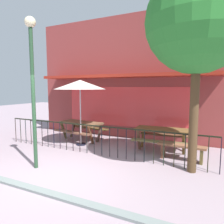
% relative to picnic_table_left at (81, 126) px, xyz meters
% --- Properties ---
extents(ground, '(40.00, 40.00, 0.00)m').
position_rel_picnic_table_left_xyz_m(ground, '(1.44, -3.34, -0.61)').
color(ground, gray).
extents(pub_storefront, '(8.75, 1.46, 5.20)m').
position_rel_picnic_table_left_xyz_m(pub_storefront, '(1.44, 1.50, 1.97)').
color(pub_storefront, '#4C1F19').
rests_on(pub_storefront, ground).
extents(patio_fence_front, '(7.37, 0.04, 0.97)m').
position_rel_picnic_table_left_xyz_m(patio_fence_front, '(1.44, -1.36, 0.05)').
color(patio_fence_front, black).
rests_on(patio_fence_front, ground).
extents(picnic_table_left, '(1.97, 1.60, 0.79)m').
position_rel_picnic_table_left_xyz_m(picnic_table_left, '(0.00, 0.00, 0.00)').
color(picnic_table_left, brown).
rests_on(picnic_table_left, ground).
extents(picnic_table_right, '(1.88, 1.46, 0.79)m').
position_rel_picnic_table_left_xyz_m(picnic_table_right, '(3.32, 0.04, 0.00)').
color(picnic_table_right, brown).
rests_on(picnic_table_right, ground).
extents(patio_umbrella, '(1.92, 1.92, 2.45)m').
position_rel_picnic_table_left_xyz_m(patio_umbrella, '(0.39, -0.60, 1.65)').
color(patio_umbrella, black).
rests_on(patio_umbrella, ground).
extents(patio_bench, '(1.42, 0.40, 0.48)m').
position_rel_picnic_table_left_xyz_m(patio_bench, '(4.09, -0.70, -0.26)').
color(patio_bench, brown).
rests_on(patio_bench, ground).
extents(street_tree, '(2.55, 2.55, 5.04)m').
position_rel_picnic_table_left_xyz_m(street_tree, '(4.46, -1.49, 3.14)').
color(street_tree, '#49341F').
rests_on(street_tree, ground).
extents(street_lamp, '(0.28, 0.28, 3.96)m').
position_rel_picnic_table_left_xyz_m(street_lamp, '(0.63, -3.08, 1.97)').
color(street_lamp, '#26462C').
rests_on(street_lamp, ground).
extents(curb_edge, '(12.25, 0.20, 0.11)m').
position_rel_picnic_table_left_xyz_m(curb_edge, '(1.44, -4.05, -0.61)').
color(curb_edge, slate).
rests_on(curb_edge, ground).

